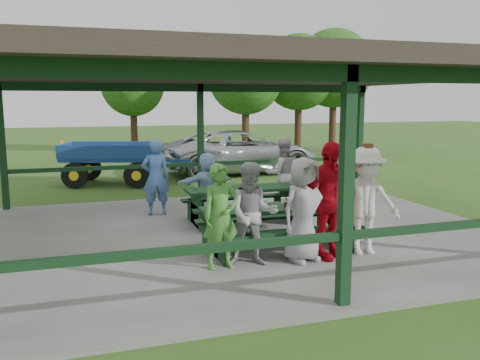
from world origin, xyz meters
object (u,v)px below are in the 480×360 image
object	(u,v)px
spectator_lblue	(207,184)
pickup_truck	(241,152)
contestant_red	(329,200)
farm_trailer	(112,162)
picnic_table_near	(277,221)
picnic_table_far	(243,200)
contestant_green	(221,216)
spectator_blue	(156,177)
contestant_white_fedora	(365,200)
spectator_grey	(282,174)
contestant_grey_mid	(304,210)
contestant_grey_left	(253,214)

from	to	relation	value
spectator_lblue	pickup_truck	xyz separation A→B (m)	(3.05, 6.83, -0.02)
contestant_red	farm_trailer	xyz separation A→B (m)	(-2.80, 9.39, -0.36)
pickup_truck	farm_trailer	world-z (taller)	pickup_truck
picnic_table_near	picnic_table_far	world-z (taller)	same
contestant_green	picnic_table_far	bearing A→B (deg)	57.74
spectator_blue	farm_trailer	size ratio (longest dim) A/B	0.42
contestant_white_fedora	picnic_table_near	bearing A→B (deg)	161.45
spectator_grey	contestant_white_fedora	bearing A→B (deg)	94.63
contestant_grey_mid	spectator_blue	size ratio (longest dim) A/B	0.99
picnic_table_near	contestant_green	xyz separation A→B (m)	(-1.24, -0.75, 0.34)
spectator_blue	spectator_lblue	bearing A→B (deg)	159.85
pickup_truck	farm_trailer	distance (m)	4.87
picnic_table_far	spectator_lblue	world-z (taller)	spectator_lblue
contestant_grey_left	contestant_grey_mid	xyz separation A→B (m)	(0.85, -0.05, 0.03)
contestant_grey_left	spectator_lblue	size ratio (longest dim) A/B	1.14
contestant_white_fedora	contestant_red	bearing A→B (deg)	-165.23
contestant_grey_mid	farm_trailer	bearing A→B (deg)	87.92
contestant_red	contestant_white_fedora	bearing A→B (deg)	-14.23
contestant_red	spectator_blue	size ratio (longest dim) A/B	1.12
contestant_grey_left	contestant_red	xyz separation A→B (m)	(1.31, -0.03, 0.15)
picnic_table_far	farm_trailer	size ratio (longest dim) A/B	0.59
contestant_white_fedora	contestant_grey_mid	bearing A→B (deg)	-164.95
spectator_lblue	spectator_blue	bearing A→B (deg)	-32.86
pickup_truck	farm_trailer	size ratio (longest dim) A/B	1.40
spectator_blue	contestant_white_fedora	bearing A→B (deg)	126.45
picnic_table_near	picnic_table_far	xyz separation A→B (m)	(0.02, 2.00, -0.01)
pickup_truck	contestant_grey_mid	bearing A→B (deg)	163.08
picnic_table_far	spectator_grey	bearing A→B (deg)	35.71
picnic_table_near	spectator_grey	size ratio (longest dim) A/B	1.56
contestant_green	spectator_lblue	bearing A→B (deg)	71.29
pickup_truck	contestant_green	bearing A→B (deg)	156.15
contestant_grey_left	pickup_truck	size ratio (longest dim) A/B	0.29
spectator_blue	pickup_truck	distance (m)	7.63
picnic_table_far	farm_trailer	bearing A→B (deg)	108.79
contestant_green	spectator_lblue	size ratio (longest dim) A/B	1.14
picnic_table_near	contestant_green	size ratio (longest dim) A/B	1.64
spectator_lblue	pickup_truck	distance (m)	7.48
contestant_green	contestant_grey_left	size ratio (longest dim) A/B	1.00
spectator_lblue	pickup_truck	size ratio (longest dim) A/B	0.25
contestant_green	contestant_white_fedora	bearing A→B (deg)	-7.94
contestant_white_fedora	pickup_truck	size ratio (longest dim) A/B	0.33
contestant_white_fedora	farm_trailer	size ratio (longest dim) A/B	0.46
contestant_white_fedora	farm_trailer	bearing A→B (deg)	122.86
picnic_table_near	contestant_red	size ratio (longest dim) A/B	1.38
picnic_table_near	contestant_grey_left	distance (m)	1.12
contestant_red	contestant_grey_mid	bearing A→B (deg)	166.48
picnic_table_near	contestant_grey_left	size ratio (longest dim) A/B	1.63
contestant_red	pickup_truck	bearing A→B (deg)	62.86
contestant_white_fedora	farm_trailer	distance (m)	10.00
contestant_red	spectator_lblue	bearing A→B (deg)	90.06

